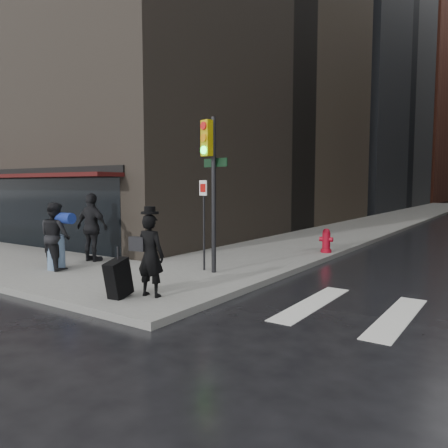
{
  "coord_description": "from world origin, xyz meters",
  "views": [
    {
      "loc": [
        6.79,
        -6.99,
        2.34
      ],
      "look_at": [
        0.25,
        2.68,
        1.3
      ],
      "focal_mm": 35.0,
      "sensor_mm": 36.0,
      "label": 1
    }
  ],
  "objects_px": {
    "man_overcoat": "(144,259)",
    "man_greycoat": "(92,227)",
    "man_jeans": "(56,236)",
    "fire_hydrant": "(326,242)",
    "traffic_light": "(210,173)"
  },
  "relations": [
    {
      "from": "man_overcoat",
      "to": "fire_hydrant",
      "type": "relative_size",
      "value": 2.3
    },
    {
      "from": "traffic_light",
      "to": "fire_hydrant",
      "type": "height_order",
      "value": "traffic_light"
    },
    {
      "from": "man_overcoat",
      "to": "man_greycoat",
      "type": "bearing_deg",
      "value": -35.32
    },
    {
      "from": "man_overcoat",
      "to": "man_greycoat",
      "type": "xyz_separation_m",
      "value": [
        -4.11,
        2.1,
        0.22
      ]
    },
    {
      "from": "man_overcoat",
      "to": "fire_hydrant",
      "type": "xyz_separation_m",
      "value": [
        0.89,
        7.43,
        -0.41
      ]
    },
    {
      "from": "man_overcoat",
      "to": "man_greycoat",
      "type": "relative_size",
      "value": 0.92
    },
    {
      "from": "man_greycoat",
      "to": "traffic_light",
      "type": "xyz_separation_m",
      "value": [
        3.8,
        0.55,
        1.51
      ]
    },
    {
      "from": "man_jeans",
      "to": "traffic_light",
      "type": "bearing_deg",
      "value": -145.08
    },
    {
      "from": "man_overcoat",
      "to": "man_jeans",
      "type": "distance_m",
      "value": 3.96
    },
    {
      "from": "man_overcoat",
      "to": "man_jeans",
      "type": "relative_size",
      "value": 1.03
    },
    {
      "from": "man_overcoat",
      "to": "man_greycoat",
      "type": "height_order",
      "value": "man_greycoat"
    },
    {
      "from": "man_overcoat",
      "to": "man_jeans",
      "type": "height_order",
      "value": "man_overcoat"
    },
    {
      "from": "man_overcoat",
      "to": "man_jeans",
      "type": "xyz_separation_m",
      "value": [
        -3.88,
        0.75,
        0.13
      ]
    },
    {
      "from": "man_overcoat",
      "to": "traffic_light",
      "type": "bearing_deg",
      "value": -91.5
    },
    {
      "from": "man_greycoat",
      "to": "traffic_light",
      "type": "bearing_deg",
      "value": -175.25
    }
  ]
}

